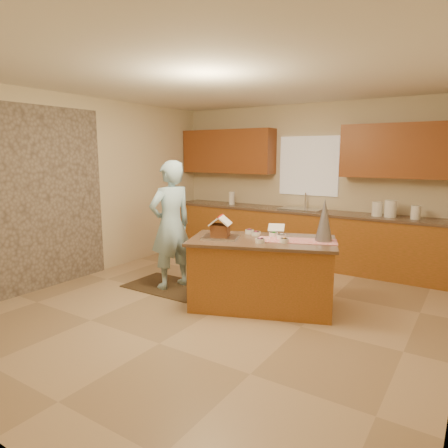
{
  "coord_description": "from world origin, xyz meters",
  "views": [
    {
      "loc": [
        2.56,
        -3.91,
        1.86
      ],
      "look_at": [
        -0.1,
        0.2,
        1.0
      ],
      "focal_mm": 32.19,
      "sensor_mm": 36.0,
      "label": 1
    }
  ],
  "objects": [
    {
      "name": "table_runner",
      "position": [
        0.77,
        0.45,
        0.85
      ],
      "size": [
        0.98,
        0.64,
        0.01
      ],
      "primitive_type": "cube",
      "rotation": [
        0.0,
        0.0,
        0.36
      ],
      "color": "#B80D19",
      "rests_on": "island_top"
    },
    {
      "name": "window_curtain",
      "position": [
        0.0,
        2.72,
        1.65
      ],
      "size": [
        1.05,
        0.03,
        1.0
      ],
      "primitive_type": "cube",
      "color": "white",
      "rests_on": "wall_back"
    },
    {
      "name": "boy",
      "position": [
        -1.0,
        0.25,
        0.89
      ],
      "size": [
        0.59,
        0.74,
        1.76
      ],
      "primitive_type": "imported",
      "rotation": [
        0.0,
        0.0,
        -1.87
      ],
      "color": "#9FCDE2",
      "rests_on": "rug"
    },
    {
      "name": "baking_tray",
      "position": [
        -0.07,
        0.08,
        0.86
      ],
      "size": [
        0.51,
        0.44,
        0.02
      ],
      "primitive_type": "cube",
      "rotation": [
        0.0,
        0.0,
        0.36
      ],
      "color": "silver",
      "rests_on": "island_top"
    },
    {
      "name": "wall_back",
      "position": [
        0.0,
        2.75,
        1.35
      ],
      "size": [
        5.5,
        5.5,
        0.0
      ],
      "primitive_type": "plane",
      "color": "beige",
      "rests_on": "floor"
    },
    {
      "name": "upper_cabinet_right",
      "position": [
        1.55,
        2.57,
        1.9
      ],
      "size": [
        1.85,
        0.35,
        0.8
      ],
      "primitive_type": "cube",
      "color": "brown",
      "rests_on": "wall_back"
    },
    {
      "name": "island_base",
      "position": [
        0.38,
        0.3,
        0.4
      ],
      "size": [
        1.84,
        1.36,
        0.81
      ],
      "primitive_type": "cube",
      "rotation": [
        0.0,
        0.0,
        0.36
      ],
      "color": "#A45021",
      "rests_on": "floor"
    },
    {
      "name": "floor",
      "position": [
        0.0,
        0.0,
        0.0
      ],
      "size": [
        5.5,
        5.5,
        0.0
      ],
      "primitive_type": "plane",
      "color": "tan",
      "rests_on": "ground"
    },
    {
      "name": "cookbook",
      "position": [
        0.39,
        0.67,
        0.93
      ],
      "size": [
        0.24,
        0.22,
        0.09
      ],
      "primitive_type": "cube",
      "rotation": [
        -1.13,
        0.0,
        0.36
      ],
      "color": "white",
      "rests_on": "island_top"
    },
    {
      "name": "wall_left",
      "position": [
        -2.5,
        0.0,
        1.35
      ],
      "size": [
        5.5,
        5.5,
        0.0
      ],
      "primitive_type": "plane",
      "color": "beige",
      "rests_on": "floor"
    },
    {
      "name": "rug",
      "position": [
        -1.05,
        0.25,
        0.01
      ],
      "size": [
        1.19,
        0.78,
        0.01
      ],
      "primitive_type": "cube",
      "color": "black",
      "rests_on": "floor"
    },
    {
      "name": "tinsel_tree",
      "position": [
        1.04,
        0.6,
        1.1
      ],
      "size": [
        0.26,
        0.26,
        0.51
      ],
      "primitive_type": "cone",
      "rotation": [
        0.0,
        0.0,
        0.36
      ],
      "color": "#A1A1AC",
      "rests_on": "island_top"
    },
    {
      "name": "sink",
      "position": [
        0.0,
        2.45,
        0.89
      ],
      "size": [
        0.7,
        0.45,
        0.12
      ],
      "primitive_type": "cube",
      "color": "silver",
      "rests_on": "back_counter_top"
    },
    {
      "name": "upper_cabinet_left",
      "position": [
        -1.55,
        2.57,
        1.9
      ],
      "size": [
        1.85,
        0.35,
        0.8
      ],
      "primitive_type": "cube",
      "color": "brown",
      "rests_on": "wall_back"
    },
    {
      "name": "back_counter_base",
      "position": [
        0.0,
        2.45,
        0.44
      ],
      "size": [
        4.8,
        0.6,
        0.88
      ],
      "primitive_type": "cube",
      "color": "#A45021",
      "rests_on": "floor"
    },
    {
      "name": "candy_bowls",
      "position": [
        0.4,
        0.39,
        0.87
      ],
      "size": [
        0.71,
        0.52,
        0.05
      ],
      "color": "#892D70",
      "rests_on": "island_top"
    },
    {
      "name": "canister_a",
      "position": [
        1.23,
        2.45,
        1.03
      ],
      "size": [
        0.16,
        0.16,
        0.22
      ],
      "primitive_type": "cylinder",
      "color": "white",
      "rests_on": "back_counter_top"
    },
    {
      "name": "gingerbread_house",
      "position": [
        -0.07,
        0.08,
        0.96
      ],
      "size": [
        0.33,
        0.33,
        0.26
      ],
      "color": "brown",
      "rests_on": "baking_tray"
    },
    {
      "name": "canister_c",
      "position": [
        1.76,
        2.45,
        1.02
      ],
      "size": [
        0.14,
        0.14,
        0.2
      ],
      "primitive_type": "cylinder",
      "color": "white",
      "rests_on": "back_counter_top"
    },
    {
      "name": "back_counter_top",
      "position": [
        0.0,
        2.45,
        0.9
      ],
      "size": [
        4.85,
        0.63,
        0.04
      ],
      "primitive_type": "cube",
      "color": "brown",
      "rests_on": "back_counter_base"
    },
    {
      "name": "canister_b",
      "position": [
        1.42,
        2.45,
        1.05
      ],
      "size": [
        0.18,
        0.18,
        0.26
      ],
      "primitive_type": "cylinder",
      "color": "white",
      "rests_on": "back_counter_top"
    },
    {
      "name": "island_top",
      "position": [
        0.38,
        0.3,
        0.83
      ],
      "size": [
        1.93,
        1.46,
        0.04
      ],
      "primitive_type": "cube",
      "rotation": [
        0.0,
        0.0,
        0.36
      ],
      "color": "brown",
      "rests_on": "island_base"
    },
    {
      "name": "stone_accent",
      "position": [
        -2.48,
        -0.8,
        1.25
      ],
      "size": [
        0.0,
        2.5,
        2.5
      ],
      "primitive_type": "plane",
      "rotation": [
        1.57,
        0.0,
        1.57
      ],
      "color": "gray",
      "rests_on": "wall_left"
    },
    {
      "name": "faucet",
      "position": [
        0.0,
        2.63,
        1.06
      ],
      "size": [
        0.03,
        0.03,
        0.28
      ],
      "primitive_type": "cylinder",
      "color": "silver",
      "rests_on": "back_counter_top"
    },
    {
      "name": "paper_towel",
      "position": [
        -1.38,
        2.45,
        1.04
      ],
      "size": [
        0.11,
        0.11,
        0.24
      ],
      "primitive_type": "cylinder",
      "color": "white",
      "rests_on": "back_counter_top"
    },
    {
      "name": "ceiling",
      "position": [
        0.0,
        0.0,
        2.7
      ],
      "size": [
        5.5,
        5.5,
        0.0
      ],
      "primitive_type": "plane",
      "color": "silver",
      "rests_on": "floor"
    }
  ]
}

